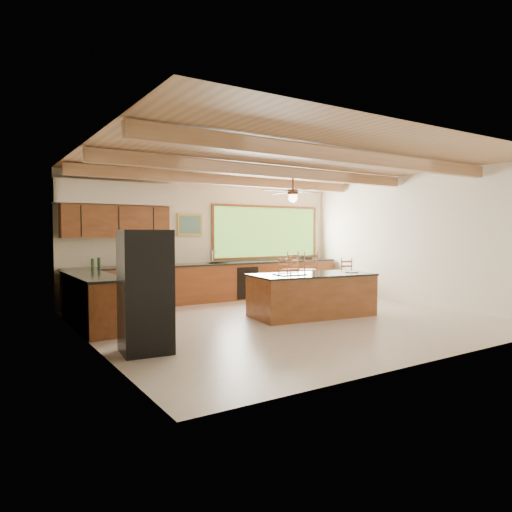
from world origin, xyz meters
TOP-DOWN VIEW (x-y plane):
  - ground at (0.00, 0.00)m, footprint 7.20×7.20m
  - room_shell at (-0.17, 0.65)m, footprint 7.27×6.54m
  - counter_run at (-0.82, 2.52)m, footprint 7.12×3.10m
  - island at (0.66, 0.08)m, footprint 2.55×1.44m
  - refrigerator at (-3.05, -0.83)m, footprint 0.73×0.71m
  - bar_stool_a at (1.23, 1.83)m, footprint 0.48×0.48m
  - bar_stool_b at (1.84, 2.39)m, footprint 0.43×0.43m
  - bar_stool_c at (2.11, 1.92)m, footprint 0.53×0.53m
  - bar_stool_d at (3.07, 1.67)m, footprint 0.45×0.45m

SIDE VIEW (x-z plane):
  - ground at x=0.00m, z-range 0.00..0.00m
  - island at x=0.66m, z-range -0.01..0.86m
  - counter_run at x=-0.82m, z-range -0.15..1.08m
  - bar_stool_d at x=3.07m, z-range 0.09..1.11m
  - bar_stool_a at x=1.23m, z-range 0.10..1.23m
  - bar_stool_b at x=1.84m, z-range 0.11..1.29m
  - bar_stool_c at x=2.11m, z-range 0.11..1.30m
  - refrigerator at x=-3.05m, z-range 0.00..1.70m
  - room_shell at x=-0.17m, z-range 0.70..3.72m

